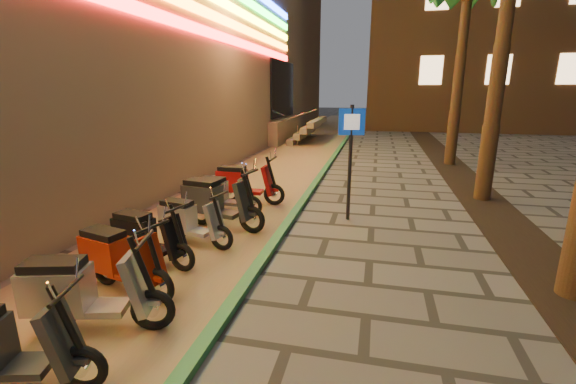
% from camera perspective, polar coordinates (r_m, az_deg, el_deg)
% --- Properties ---
extents(ground, '(120.00, 120.00, 0.00)m').
position_cam_1_polar(ground, '(4.61, -0.15, -22.13)').
color(ground, '#474442').
rests_on(ground, ground).
extents(parking_strip, '(3.40, 60.00, 0.01)m').
position_cam_1_polar(parking_strip, '(14.28, -1.16, 3.72)').
color(parking_strip, '#8C7251').
rests_on(parking_strip, ground).
extents(green_curb, '(0.18, 60.00, 0.10)m').
position_cam_1_polar(green_curb, '(13.96, 5.64, 3.57)').
color(green_curb, '#2A723E').
rests_on(green_curb, ground).
extents(planting_strip, '(1.20, 40.00, 0.02)m').
position_cam_1_polar(planting_strip, '(9.43, 29.46, -4.15)').
color(planting_strip, black).
rests_on(planting_strip, ground).
extents(pedestrian_sign, '(0.54, 0.15, 2.48)m').
position_cam_1_polar(pedestrian_sign, '(8.27, 9.27, 6.59)').
color(pedestrian_sign, black).
rests_on(pedestrian_sign, ground).
extents(scooter_4, '(1.69, 0.85, 1.20)m').
position_cam_1_polar(scooter_4, '(5.17, -28.38, -12.89)').
color(scooter_4, black).
rests_on(scooter_4, ground).
extents(scooter_5, '(1.60, 0.77, 1.13)m').
position_cam_1_polar(scooter_5, '(5.98, -23.91, -8.94)').
color(scooter_5, black).
rests_on(scooter_5, ground).
extents(scooter_6, '(1.55, 0.70, 1.09)m').
position_cam_1_polar(scooter_6, '(6.71, -20.39, -6.13)').
color(scooter_6, black).
rests_on(scooter_6, ground).
extents(scooter_7, '(1.51, 0.66, 1.06)m').
position_cam_1_polar(scooter_7, '(7.30, -14.59, -4.09)').
color(scooter_7, black).
rests_on(scooter_7, ground).
extents(scooter_8, '(1.84, 0.78, 1.29)m').
position_cam_1_polar(scooter_8, '(8.03, -10.89, -1.38)').
color(scooter_8, black).
rests_on(scooter_8, ground).
extents(scooter_9, '(1.56, 0.54, 1.10)m').
position_cam_1_polar(scooter_9, '(8.94, -9.78, -0.22)').
color(scooter_9, black).
rests_on(scooter_9, ground).
extents(scooter_10, '(1.72, 0.60, 1.22)m').
position_cam_1_polar(scooter_10, '(9.67, -6.79, 1.37)').
color(scooter_10, black).
rests_on(scooter_10, ground).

